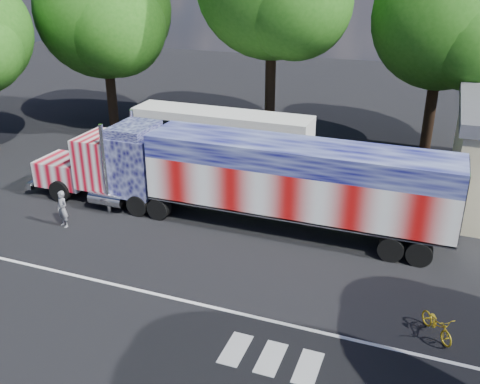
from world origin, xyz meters
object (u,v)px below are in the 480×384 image
(bicycle, at_px, (437,324))
(tree_ne_a, at_px, (446,19))
(woman, at_px, (62,209))
(semi_truck, at_px, (242,176))
(coach_bus, at_px, (221,137))
(tree_nw_a, at_px, (105,11))

(bicycle, distance_m, tree_ne_a, 21.40)
(bicycle, bearing_deg, woman, 136.90)
(semi_truck, relative_size, coach_bus, 1.93)
(semi_truck, relative_size, bicycle, 12.73)
(tree_nw_a, bearing_deg, tree_ne_a, 8.02)
(coach_bus, height_order, woman, coach_bus)
(coach_bus, relative_size, woman, 6.19)
(semi_truck, distance_m, woman, 8.47)
(tree_ne_a, bearing_deg, semi_truck, -118.30)
(tree_ne_a, bearing_deg, tree_nw_a, -171.98)
(semi_truck, height_order, tree_ne_a, tree_ne_a)
(coach_bus, xyz_separation_m, woman, (-3.64, -10.48, -0.77))
(coach_bus, relative_size, bicycle, 6.61)
(semi_truck, relative_size, tree_nw_a, 1.63)
(woman, height_order, bicycle, woman)
(tree_nw_a, bearing_deg, semi_truck, -38.26)
(semi_truck, bearing_deg, coach_bus, 119.35)
(semi_truck, xyz_separation_m, bicycle, (9.02, -5.58, -1.88))
(woman, xyz_separation_m, tree_nw_a, (-6.62, 14.64, 7.37))
(tree_ne_a, xyz_separation_m, tree_nw_a, (-21.95, -3.09, 0.07))
(bicycle, height_order, tree_ne_a, tree_ne_a)
(woman, height_order, tree_ne_a, tree_ne_a)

